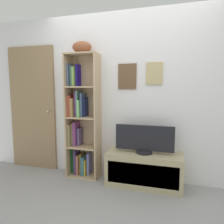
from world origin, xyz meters
The scene contains 6 objects.
back_wall centered at (0.00, 1.13, 1.22)m, with size 4.80×0.08×2.43m.
bookshelf centered at (-0.71, 0.99, 0.83)m, with size 0.48×0.28×1.84m.
football centered at (-0.65, 0.96, 1.92)m, with size 0.28×0.17×0.17m, color brown.
tv_stand centered at (0.26, 0.90, 0.23)m, with size 1.02×0.39×0.46m.
television centered at (0.26, 0.90, 0.65)m, with size 0.79×0.22×0.38m.
door centered at (-1.62, 1.08, 1.00)m, with size 0.83×0.09×2.01m.
Camera 1 is at (0.56, -1.76, 1.34)m, focal length 32.09 mm.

